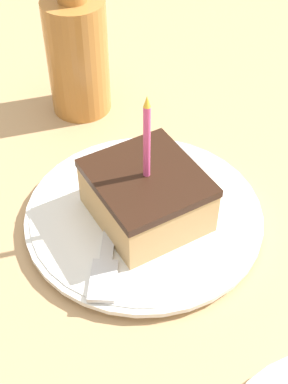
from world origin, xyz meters
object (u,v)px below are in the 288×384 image
object	(u,v)px
plate	(144,215)
bottle	(77,52)
fork	(109,238)
cake_slice	(147,195)

from	to	relation	value
plate	bottle	world-z (taller)	bottle
fork	bottle	distance (m)	0.25
bottle	plate	bearing A→B (deg)	-8.56
fork	plate	bearing A→B (deg)	108.11
cake_slice	bottle	size ratio (longest dim) A/B	0.73
plate	cake_slice	bearing A→B (deg)	2.95
cake_slice	fork	size ratio (longest dim) A/B	0.94
cake_slice	plate	bearing A→B (deg)	-177.05
plate	fork	distance (m)	0.05
fork	bottle	bearing A→B (deg)	160.70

